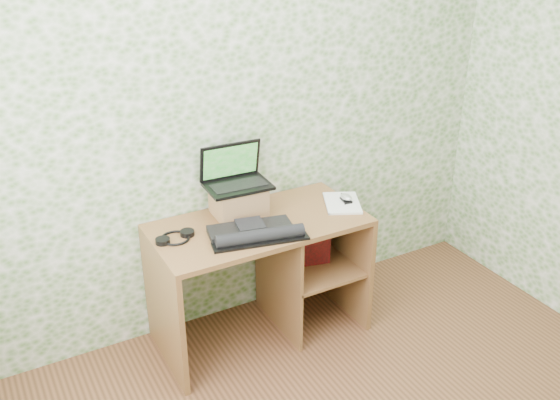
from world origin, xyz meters
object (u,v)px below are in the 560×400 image
desk (269,258)px  riser (239,201)px  keyboard (255,232)px  laptop (235,176)px  notepad (342,203)px

desk → riser: bearing=138.9°
desk → keyboard: size_ratio=2.29×
desk → riser: 0.39m
riser → laptop: (0.00, 0.04, 0.14)m
desk → riser: size_ratio=4.28×
laptop → notepad: (0.59, -0.21, -0.22)m
laptop → notepad: laptop is taller
laptop → keyboard: bearing=-94.2°
desk → laptop: laptop is taller
desk → laptop: 0.53m
riser → keyboard: size_ratio=0.53×
riser → keyboard: (-0.04, -0.28, -0.06)m
desk → notepad: (0.46, -0.06, 0.28)m
laptop → notepad: 0.66m
riser → laptop: laptop is taller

